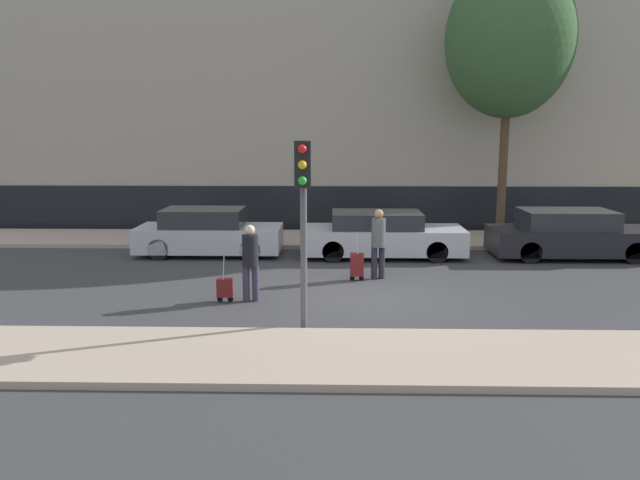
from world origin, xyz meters
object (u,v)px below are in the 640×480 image
at_px(pedestrian_left, 250,258).
at_px(trolley_left, 225,288).
at_px(pedestrian_right, 378,240).
at_px(trolley_right, 357,265).
at_px(parked_car_0, 208,233).
at_px(traffic_light, 303,197).
at_px(bare_tree_near_crossing, 509,39).
at_px(parked_car_2, 570,235).
at_px(parked_car_1, 381,235).

bearing_deg(pedestrian_left, trolley_left, -179.92).
distance_m(trolley_left, pedestrian_right, 4.07).
bearing_deg(trolley_right, pedestrian_right, 19.06).
relative_size(parked_car_0, pedestrian_left, 2.52).
bearing_deg(pedestrian_left, trolley_right, 32.51).
distance_m(traffic_light, bare_tree_near_crossing, 11.98).
height_order(parked_car_2, trolley_right, parked_car_2).
distance_m(trolley_right, traffic_light, 4.57).
distance_m(parked_car_0, parked_car_1, 5.02).
relative_size(pedestrian_left, traffic_light, 0.48).
bearing_deg(traffic_light, bare_tree_near_crossing, 58.01).
xyz_separation_m(trolley_left, trolley_right, (2.86, 1.97, 0.08)).
bearing_deg(trolley_left, pedestrian_right, 32.45).
height_order(trolley_right, traffic_light, traffic_light).
height_order(trolley_left, trolley_right, trolley_right).
relative_size(parked_car_0, parked_car_1, 0.90).
distance_m(parked_car_1, pedestrian_right, 2.75).
height_order(parked_car_2, pedestrian_right, pedestrian_right).
height_order(parked_car_0, parked_car_1, parked_car_0).
distance_m(pedestrian_left, trolley_right, 3.05).
distance_m(pedestrian_left, bare_tree_near_crossing, 11.80).
distance_m(trolley_left, trolley_right, 3.48).
height_order(parked_car_2, trolley_left, parked_car_2).
height_order(parked_car_1, parked_car_2, parked_car_2).
relative_size(trolley_left, traffic_light, 0.30).
bearing_deg(trolley_right, traffic_light, -105.58).
xyz_separation_m(parked_car_2, trolley_left, (-9.03, -4.87, -0.33)).
height_order(parked_car_0, pedestrian_right, pedestrian_right).
xyz_separation_m(pedestrian_left, trolley_left, (-0.55, -0.07, -0.62)).
distance_m(parked_car_2, trolley_left, 10.26).
bearing_deg(trolley_right, pedestrian_left, -140.58).
bearing_deg(pedestrian_right, parked_car_2, 6.66).
height_order(trolley_right, bare_tree_near_crossing, bare_tree_near_crossing).
bearing_deg(traffic_light, pedestrian_right, 68.53).
bearing_deg(parked_car_2, traffic_light, -136.79).
distance_m(parked_car_2, traffic_light, 10.13).
bearing_deg(parked_car_1, bare_tree_near_crossing, 34.12).
bearing_deg(parked_car_2, pedestrian_right, -154.33).
xyz_separation_m(parked_car_0, pedestrian_right, (4.74, -2.86, 0.34)).
bearing_deg(pedestrian_left, parked_car_0, 104.12).
bearing_deg(parked_car_2, pedestrian_left, -150.51).
height_order(parked_car_1, trolley_left, parked_car_1).
height_order(parked_car_0, bare_tree_near_crossing, bare_tree_near_crossing).
xyz_separation_m(parked_car_2, bare_tree_near_crossing, (-1.27, 2.78, 5.74)).
xyz_separation_m(trolley_right, bare_tree_near_crossing, (4.90, 5.67, 5.99)).
relative_size(parked_car_0, traffic_light, 1.21).
bearing_deg(bare_tree_near_crossing, trolley_left, -135.45).
bearing_deg(trolley_right, trolley_left, -145.45).
relative_size(trolley_left, bare_tree_near_crossing, 0.12).
relative_size(parked_car_1, trolley_right, 3.81).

